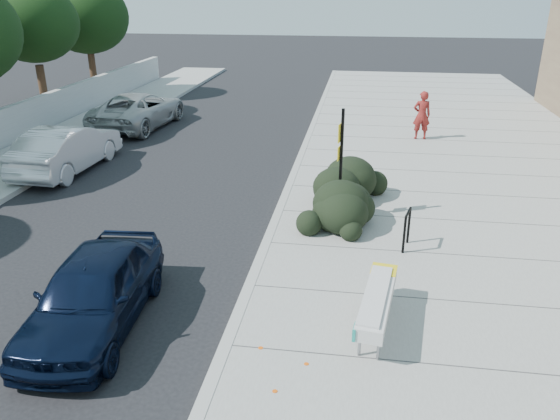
{
  "coord_description": "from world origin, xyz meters",
  "views": [
    {
      "loc": [
        2.04,
        -9.39,
        5.76
      ],
      "look_at": [
        0.33,
        1.98,
        1.0
      ],
      "focal_mm": 35.0,
      "sensor_mm": 36.0,
      "label": 1
    }
  ],
  "objects_px": {
    "wagon_silver": "(67,148)",
    "bike_rack": "(407,226)",
    "sedan_navy": "(94,292)",
    "pedestrian": "(422,115)",
    "suv_silver": "(139,110)",
    "sign_post": "(341,158)",
    "bench": "(377,300)"
  },
  "relations": [
    {
      "from": "suv_silver",
      "to": "pedestrian",
      "type": "xyz_separation_m",
      "value": [
        11.87,
        -0.81,
        0.34
      ]
    },
    {
      "from": "bench",
      "to": "wagon_silver",
      "type": "bearing_deg",
      "value": 149.97
    },
    {
      "from": "bench",
      "to": "pedestrian",
      "type": "distance_m",
      "value": 13.34
    },
    {
      "from": "bench",
      "to": "suv_silver",
      "type": "bearing_deg",
      "value": 133.66
    },
    {
      "from": "sign_post",
      "to": "wagon_silver",
      "type": "height_order",
      "value": "sign_post"
    },
    {
      "from": "sedan_navy",
      "to": "suv_silver",
      "type": "distance_m",
      "value": 15.32
    },
    {
      "from": "bike_rack",
      "to": "sign_post",
      "type": "relative_size",
      "value": 0.32
    },
    {
      "from": "wagon_silver",
      "to": "bike_rack",
      "type": "bearing_deg",
      "value": 159.34
    },
    {
      "from": "sedan_navy",
      "to": "wagon_silver",
      "type": "height_order",
      "value": "wagon_silver"
    },
    {
      "from": "sedan_navy",
      "to": "suv_silver",
      "type": "bearing_deg",
      "value": 105.09
    },
    {
      "from": "bike_rack",
      "to": "suv_silver",
      "type": "height_order",
      "value": "suv_silver"
    },
    {
      "from": "suv_silver",
      "to": "pedestrian",
      "type": "relative_size",
      "value": 2.88
    },
    {
      "from": "sedan_navy",
      "to": "pedestrian",
      "type": "bearing_deg",
      "value": 59.36
    },
    {
      "from": "sedan_navy",
      "to": "pedestrian",
      "type": "distance_m",
      "value": 15.3
    },
    {
      "from": "bike_rack",
      "to": "bench",
      "type": "bearing_deg",
      "value": -88.25
    },
    {
      "from": "wagon_silver",
      "to": "pedestrian",
      "type": "bearing_deg",
      "value": -153.4
    },
    {
      "from": "bike_rack",
      "to": "wagon_silver",
      "type": "bearing_deg",
      "value": 170.94
    },
    {
      "from": "wagon_silver",
      "to": "sign_post",
      "type": "bearing_deg",
      "value": 164.2
    },
    {
      "from": "bike_rack",
      "to": "suv_silver",
      "type": "xyz_separation_m",
      "value": [
        -10.71,
        10.71,
        0.05
      ]
    },
    {
      "from": "bench",
      "to": "wagon_silver",
      "type": "distance_m",
      "value": 12.72
    },
    {
      "from": "bench",
      "to": "wagon_silver",
      "type": "xyz_separation_m",
      "value": [
        -10.0,
        7.86,
        0.07
      ]
    },
    {
      "from": "sedan_navy",
      "to": "suv_silver",
      "type": "xyz_separation_m",
      "value": [
        -5.0,
        14.48,
        0.05
      ]
    },
    {
      "from": "bike_rack",
      "to": "wagon_silver",
      "type": "height_order",
      "value": "wagon_silver"
    },
    {
      "from": "wagon_silver",
      "to": "sedan_navy",
      "type": "bearing_deg",
      "value": 123.36
    },
    {
      "from": "bike_rack",
      "to": "suv_silver",
      "type": "relative_size",
      "value": 0.17
    },
    {
      "from": "suv_silver",
      "to": "pedestrian",
      "type": "height_order",
      "value": "pedestrian"
    },
    {
      "from": "sedan_navy",
      "to": "pedestrian",
      "type": "height_order",
      "value": "pedestrian"
    },
    {
      "from": "wagon_silver",
      "to": "suv_silver",
      "type": "bearing_deg",
      "value": -87.62
    },
    {
      "from": "suv_silver",
      "to": "bike_rack",
      "type": "bearing_deg",
      "value": 139.83
    },
    {
      "from": "wagon_silver",
      "to": "pedestrian",
      "type": "height_order",
      "value": "pedestrian"
    },
    {
      "from": "sign_post",
      "to": "pedestrian",
      "type": "relative_size",
      "value": 1.53
    },
    {
      "from": "sign_post",
      "to": "bike_rack",
      "type": "bearing_deg",
      "value": -31.68
    }
  ]
}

